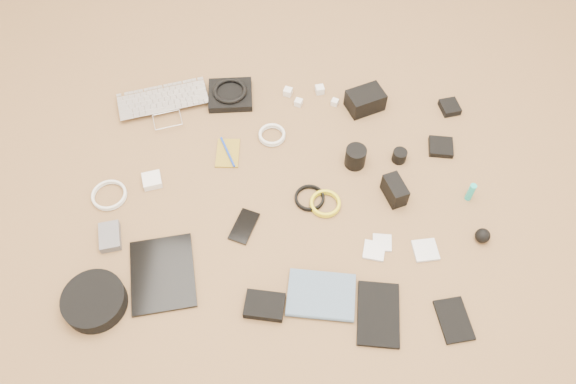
{
  "coord_description": "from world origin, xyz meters",
  "views": [
    {
      "loc": [
        0.05,
        -1.08,
        1.7
      ],
      "look_at": [
        0.03,
        0.01,
        0.02
      ],
      "focal_mm": 35.0,
      "sensor_mm": 36.0,
      "label": 1
    }
  ],
  "objects_px": {
    "dslr_camera": "(365,100)",
    "phone": "(244,226)",
    "laptop": "(165,110)",
    "paperback": "(319,319)",
    "tablet": "(163,274)",
    "headphone_case": "(94,301)"
  },
  "relations": [
    {
      "from": "tablet",
      "to": "phone",
      "type": "xyz_separation_m",
      "value": [
        0.26,
        0.19,
        -0.0
      ]
    },
    {
      "from": "dslr_camera",
      "to": "tablet",
      "type": "distance_m",
      "value": 1.02
    },
    {
      "from": "dslr_camera",
      "to": "phone",
      "type": "bearing_deg",
      "value": -153.18
    },
    {
      "from": "phone",
      "to": "headphone_case",
      "type": "distance_m",
      "value": 0.54
    },
    {
      "from": "headphone_case",
      "to": "paperback",
      "type": "height_order",
      "value": "headphone_case"
    },
    {
      "from": "tablet",
      "to": "laptop",
      "type": "bearing_deg",
      "value": 85.93
    },
    {
      "from": "dslr_camera",
      "to": "headphone_case",
      "type": "relative_size",
      "value": 0.69
    },
    {
      "from": "dslr_camera",
      "to": "phone",
      "type": "height_order",
      "value": "dslr_camera"
    },
    {
      "from": "phone",
      "to": "dslr_camera",
      "type": "bearing_deg",
      "value": 71.27
    },
    {
      "from": "tablet",
      "to": "paperback",
      "type": "height_order",
      "value": "paperback"
    },
    {
      "from": "tablet",
      "to": "phone",
      "type": "relative_size",
      "value": 2.06
    },
    {
      "from": "tablet",
      "to": "dslr_camera",
      "type": "bearing_deg",
      "value": 35.46
    },
    {
      "from": "laptop",
      "to": "headphone_case",
      "type": "relative_size",
      "value": 1.78
    },
    {
      "from": "dslr_camera",
      "to": "laptop",
      "type": "bearing_deg",
      "value": 158.38
    },
    {
      "from": "paperback",
      "to": "dslr_camera",
      "type": "bearing_deg",
      "value": -7.22
    },
    {
      "from": "laptop",
      "to": "phone",
      "type": "bearing_deg",
      "value": -73.46
    },
    {
      "from": "laptop",
      "to": "paperback",
      "type": "relative_size",
      "value": 1.65
    },
    {
      "from": "phone",
      "to": "headphone_case",
      "type": "relative_size",
      "value": 0.65
    },
    {
      "from": "dslr_camera",
      "to": "tablet",
      "type": "relative_size",
      "value": 0.52
    },
    {
      "from": "laptop",
      "to": "tablet",
      "type": "xyz_separation_m",
      "value": [
        0.09,
        -0.7,
        -0.01
      ]
    },
    {
      "from": "dslr_camera",
      "to": "phone",
      "type": "distance_m",
      "value": 0.72
    },
    {
      "from": "dslr_camera",
      "to": "paperback",
      "type": "distance_m",
      "value": 0.91
    }
  ]
}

